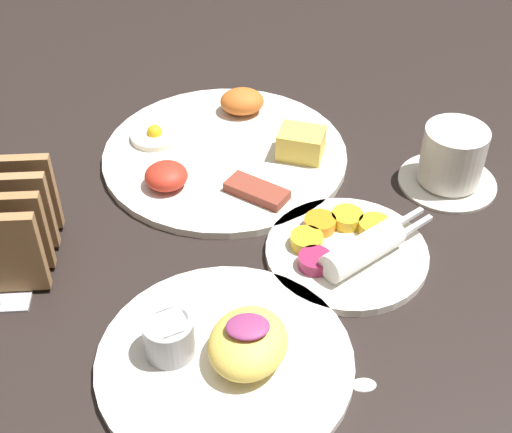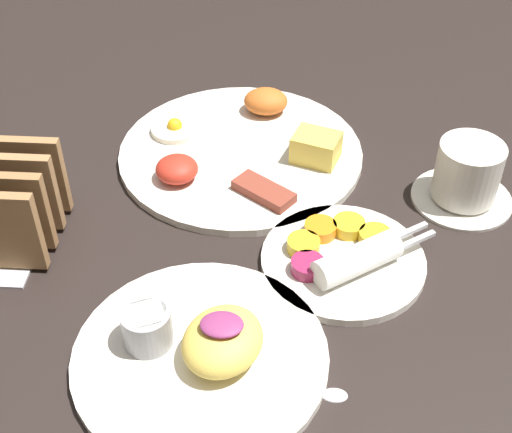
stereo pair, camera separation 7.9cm
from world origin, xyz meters
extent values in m
plane|color=black|center=(0.00, 0.00, 0.00)|extent=(3.00, 3.00, 0.00)
cylinder|color=silver|center=(0.06, 0.18, 0.01)|extent=(0.31, 0.31, 0.01)
cube|color=#E5C64C|center=(0.16, 0.16, 0.03)|extent=(0.07, 0.06, 0.04)
ellipsoid|color=#C66023|center=(0.09, 0.27, 0.03)|extent=(0.06, 0.05, 0.03)
cylinder|color=#F4EACC|center=(-0.03, 0.21, 0.01)|extent=(0.06, 0.06, 0.01)
sphere|color=yellow|center=(-0.03, 0.21, 0.02)|extent=(0.02, 0.02, 0.02)
ellipsoid|color=red|center=(-0.01, 0.11, 0.02)|extent=(0.05, 0.05, 0.03)
cube|color=brown|center=(0.10, 0.09, 0.02)|extent=(0.08, 0.07, 0.01)
cylinder|color=silver|center=(0.19, -0.01, 0.01)|extent=(0.18, 0.18, 0.01)
cylinder|color=gold|center=(0.22, 0.01, 0.02)|extent=(0.04, 0.04, 0.01)
cylinder|color=gold|center=(0.20, 0.03, 0.02)|extent=(0.04, 0.04, 0.01)
cylinder|color=orange|center=(0.16, 0.02, 0.02)|extent=(0.04, 0.04, 0.01)
cylinder|color=gold|center=(0.15, -0.01, 0.02)|extent=(0.04, 0.04, 0.01)
cylinder|color=#99234C|center=(0.15, -0.04, 0.02)|extent=(0.04, 0.04, 0.01)
cylinder|color=white|center=(0.20, -0.03, 0.03)|extent=(0.10, 0.08, 0.03)
cube|color=silver|center=(0.26, 0.01, 0.03)|extent=(0.04, 0.03, 0.00)
cube|color=silver|center=(0.27, 0.00, 0.03)|extent=(0.04, 0.03, 0.00)
cylinder|color=silver|center=(0.05, -0.15, 0.01)|extent=(0.24, 0.24, 0.01)
ellipsoid|color=#EAC651|center=(0.07, -0.15, 0.03)|extent=(0.10, 0.11, 0.04)
ellipsoid|color=#8C3366|center=(0.07, -0.15, 0.05)|extent=(0.04, 0.03, 0.01)
cylinder|color=#99999E|center=(0.00, -0.14, 0.03)|extent=(0.05, 0.05, 0.04)
cylinder|color=white|center=(0.00, -0.14, 0.05)|extent=(0.04, 0.04, 0.01)
cube|color=#B7B7BC|center=(-0.18, 0.00, 0.00)|extent=(0.06, 0.15, 0.01)
cube|color=#986F46|center=(-0.18, 0.02, 0.05)|extent=(0.10, 0.01, 0.10)
cube|color=olive|center=(-0.18, 0.05, 0.05)|extent=(0.10, 0.01, 0.10)
cylinder|color=#B7B7BC|center=(-0.18, 0.07, 0.04)|extent=(0.01, 0.01, 0.07)
cylinder|color=silver|center=(0.33, 0.11, 0.00)|extent=(0.12, 0.12, 0.01)
cylinder|color=silver|center=(0.33, 0.11, 0.04)|extent=(0.08, 0.08, 0.07)
cylinder|color=#381E0F|center=(0.33, 0.11, 0.07)|extent=(0.06, 0.06, 0.01)
cube|color=silver|center=(0.12, -0.16, 0.00)|extent=(0.11, 0.04, 0.00)
ellipsoid|color=silver|center=(0.18, -0.18, 0.00)|extent=(0.02, 0.02, 0.01)
camera|label=1|loc=(0.05, -0.57, 0.54)|focal=50.00mm
camera|label=2|loc=(0.13, -0.57, 0.54)|focal=50.00mm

